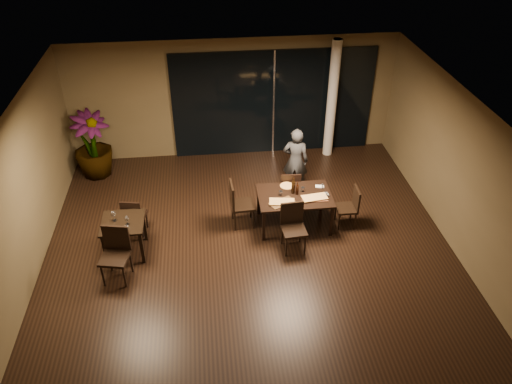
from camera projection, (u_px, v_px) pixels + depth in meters
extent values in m
plane|color=black|center=(250.00, 253.00, 9.83)|extent=(8.00, 8.00, 0.00)
cube|color=brown|center=(233.00, 98.00, 12.29)|extent=(8.00, 0.10, 3.00)
cube|color=brown|center=(17.00, 205.00, 8.60)|extent=(0.10, 8.00, 3.00)
cube|color=brown|center=(464.00, 176.00, 9.35)|extent=(0.10, 8.00, 3.00)
cube|color=silver|center=(249.00, 113.00, 8.11)|extent=(8.00, 8.00, 0.04)
cube|color=black|center=(273.00, 103.00, 12.39)|extent=(5.00, 0.06, 2.70)
cylinder|color=silver|center=(332.00, 100.00, 12.18)|extent=(0.24, 0.24, 3.00)
cube|color=black|center=(295.00, 196.00, 10.16)|extent=(1.50, 1.00, 0.04)
cube|color=black|center=(264.00, 226.00, 9.95)|extent=(0.06, 0.06, 0.71)
cube|color=black|center=(331.00, 221.00, 10.08)|extent=(0.06, 0.06, 0.71)
cube|color=black|center=(259.00, 201.00, 10.67)|extent=(0.06, 0.06, 0.71)
cube|color=black|center=(322.00, 196.00, 10.80)|extent=(0.06, 0.06, 0.71)
cube|color=black|center=(122.00, 223.00, 9.43)|extent=(0.80, 0.80, 0.04)
cube|color=black|center=(105.00, 251.00, 9.34)|extent=(0.06, 0.06, 0.71)
cube|color=black|center=(142.00, 248.00, 9.40)|extent=(0.06, 0.06, 0.71)
cube|color=black|center=(110.00, 228.00, 9.89)|extent=(0.06, 0.06, 0.71)
cube|color=black|center=(144.00, 226.00, 9.96)|extent=(0.06, 0.06, 0.71)
cube|color=black|center=(290.00, 189.00, 10.91)|extent=(0.45, 0.45, 0.05)
cylinder|color=black|center=(296.00, 192.00, 11.18)|extent=(0.03, 0.03, 0.43)
cylinder|color=black|center=(281.00, 192.00, 11.17)|extent=(0.03, 0.03, 0.43)
cylinder|color=black|center=(298.00, 201.00, 10.89)|extent=(0.03, 0.03, 0.43)
cylinder|color=black|center=(282.00, 201.00, 10.88)|extent=(0.03, 0.03, 0.43)
cube|color=black|center=(291.00, 184.00, 10.61)|extent=(0.43, 0.07, 0.48)
cube|color=black|center=(294.00, 230.00, 9.66)|extent=(0.49, 0.49, 0.05)
cylinder|color=black|center=(286.00, 247.00, 9.61)|extent=(0.04, 0.04, 0.47)
cylinder|color=black|center=(305.00, 244.00, 9.67)|extent=(0.04, 0.04, 0.47)
cylinder|color=black|center=(282.00, 235.00, 9.92)|extent=(0.04, 0.04, 0.47)
cylinder|color=black|center=(300.00, 233.00, 9.97)|extent=(0.04, 0.04, 0.47)
cube|color=black|center=(292.00, 213.00, 9.68)|extent=(0.46, 0.07, 0.52)
cube|color=black|center=(243.00, 205.00, 10.31)|extent=(0.50, 0.50, 0.05)
cylinder|color=black|center=(254.00, 219.00, 10.32)|extent=(0.04, 0.04, 0.49)
cylinder|color=black|center=(251.00, 208.00, 10.64)|extent=(0.04, 0.04, 0.49)
cylinder|color=black|center=(235.00, 221.00, 10.27)|extent=(0.04, 0.04, 0.49)
cylinder|color=black|center=(232.00, 210.00, 10.58)|extent=(0.04, 0.04, 0.49)
cube|color=black|center=(232.00, 195.00, 10.13)|extent=(0.07, 0.48, 0.54)
cube|color=black|center=(346.00, 208.00, 10.33)|extent=(0.42, 0.42, 0.05)
cylinder|color=black|center=(335.00, 212.00, 10.57)|extent=(0.03, 0.03, 0.42)
cylinder|color=black|center=(339.00, 222.00, 10.29)|extent=(0.03, 0.03, 0.42)
cylinder|color=black|center=(351.00, 211.00, 10.60)|extent=(0.03, 0.03, 0.42)
cylinder|color=black|center=(355.00, 221.00, 10.32)|extent=(0.03, 0.03, 0.42)
cube|color=black|center=(356.00, 198.00, 10.21)|extent=(0.04, 0.41, 0.47)
cube|color=black|center=(135.00, 216.00, 10.13)|extent=(0.48, 0.48, 0.05)
cylinder|color=black|center=(147.00, 219.00, 10.37)|extent=(0.03, 0.03, 0.42)
cylinder|color=black|center=(131.00, 218.00, 10.40)|extent=(0.03, 0.03, 0.42)
cylinder|color=black|center=(142.00, 229.00, 10.10)|extent=(0.03, 0.03, 0.42)
cylinder|color=black|center=(126.00, 228.00, 10.12)|extent=(0.03, 0.03, 0.42)
cube|color=black|center=(131.00, 212.00, 9.84)|extent=(0.41, 0.12, 0.46)
cube|color=black|center=(115.00, 258.00, 8.96)|extent=(0.58, 0.58, 0.06)
cylinder|color=black|center=(103.00, 275.00, 8.95)|extent=(0.04, 0.04, 0.50)
cylinder|color=black|center=(124.00, 277.00, 8.92)|extent=(0.04, 0.04, 0.50)
cylinder|color=black|center=(110.00, 260.00, 9.28)|extent=(0.04, 0.04, 0.50)
cylinder|color=black|center=(131.00, 261.00, 9.25)|extent=(0.04, 0.04, 0.50)
cube|color=black|center=(116.00, 238.00, 8.98)|extent=(0.49, 0.15, 0.56)
imported|color=#2E3033|center=(295.00, 161.00, 11.20)|extent=(0.61, 0.49, 1.58)
imported|color=#1F4E1A|center=(92.00, 145.00, 11.75)|extent=(1.24, 1.24, 1.62)
cube|color=#432C15|center=(282.00, 203.00, 9.92)|extent=(0.56, 0.44, 0.01)
cube|color=#4C2918|center=(314.00, 198.00, 10.04)|extent=(0.54, 0.28, 0.01)
cylinder|color=#AF3313|center=(287.00, 186.00, 10.41)|extent=(0.28, 0.28, 0.01)
cylinder|color=white|center=(281.00, 193.00, 10.13)|extent=(0.07, 0.07, 0.09)
cylinder|color=white|center=(303.00, 189.00, 10.25)|extent=(0.08, 0.08, 0.09)
cube|color=silver|center=(324.00, 194.00, 10.16)|extent=(0.20, 0.14, 0.01)
cube|color=white|center=(320.00, 186.00, 10.40)|extent=(0.20, 0.13, 0.01)
cube|color=silver|center=(123.00, 228.00, 9.25)|extent=(0.19, 0.12, 0.01)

